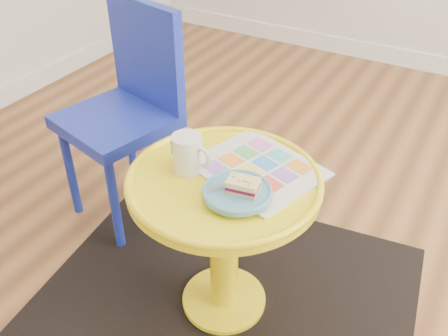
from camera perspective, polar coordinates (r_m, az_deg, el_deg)
The scene contains 10 objects.
floor at distance 2.11m, azimuth 8.22°, elevation -8.31°, with size 4.00×4.00×0.00m, color brown.
room_walls at distance 3.18m, azimuth -1.23°, elevation 9.68°, with size 4.00×4.00×4.00m.
rug at distance 1.87m, azimuth 0.00°, elevation -14.95°, with size 1.30×1.10×0.01m, color black.
side_table at distance 1.58m, azimuth 0.00°, elevation -5.80°, with size 0.59×0.59×0.56m.
chair at distance 2.02m, azimuth -10.80°, elevation 7.38°, with size 0.48×0.48×0.89m.
newspaper at distance 1.53m, azimuth 3.85°, elevation -0.03°, with size 0.36×0.30×0.01m, color silver.
mug at distance 1.49m, azimuth -4.14°, elevation 1.76°, with size 0.13×0.09×0.12m.
plate at distance 1.40m, azimuth 1.52°, elevation -2.85°, with size 0.20×0.20×0.02m.
cake_slice at distance 1.38m, azimuth 2.18°, elevation -2.03°, with size 0.10×0.07×0.04m.
fork at distance 1.41m, azimuth 0.37°, elevation -2.06°, with size 0.09×0.13×0.00m.
Camera 1 is at (0.49, -1.45, 1.45)m, focal length 40.00 mm.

